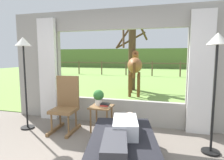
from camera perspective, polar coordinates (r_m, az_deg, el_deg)
The scene contains 16 objects.
back_wall_with_window at distance 4.35m, azimuth 1.65°, elevation 3.33°, with size 5.20×0.12×2.55m.
curtain_panel_left at distance 4.92m, azimuth -18.26°, elevation 2.85°, with size 0.44×0.10×2.40m, color silver.
curtain_panel_right at distance 4.13m, azimuth 24.52°, elevation 1.80°, with size 0.44×0.10×2.40m, color silver.
outdoor_pasture_lawn at distance 15.22m, azimuth 11.70°, elevation 1.24°, with size 36.00×21.68×0.02m, color #759E47.
distant_hill_ridge at distance 24.97m, azimuth 13.41°, elevation 6.18°, with size 36.00×2.00×2.40m, color #5C773A.
recliner_sofa at distance 2.87m, azimuth 3.18°, elevation -20.26°, with size 1.25×1.86×0.42m.
reclining_person at distance 2.70m, azimuth 2.99°, elevation -14.99°, with size 0.46×1.43×0.22m.
rocking_chair at distance 4.16m, azimuth -13.34°, elevation -6.87°, with size 0.51×0.70×1.12m.
side_table at distance 4.02m, azimuth -3.13°, elevation -8.92°, with size 0.44×0.44×0.52m.
potted_plant at distance 4.04m, azimuth -3.95°, elevation -4.82°, with size 0.22×0.22×0.32m.
book_stack at distance 3.91m, azimuth -2.08°, elevation -7.37°, with size 0.20×0.14×0.08m.
floor_lamp_left at distance 4.39m, azimuth -24.44°, elevation 6.60°, with size 0.32×0.32×1.91m.
floor_lamp_right at distance 3.33m, azimuth 28.33°, elevation 5.95°, with size 0.32×0.32×1.88m.
horse at distance 7.64m, azimuth 6.72°, elevation 4.23°, with size 0.71×1.81×1.73m.
pasture_tree at distance 8.74m, azimuth 5.80°, elevation 6.79°, with size 1.40×1.43×2.94m.
pasture_fence_line at distance 14.92m, azimuth 11.70°, elevation 3.96°, with size 16.10×0.10×1.10m.
Camera 1 is at (1.06, -1.95, 1.54)m, focal length 31.22 mm.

